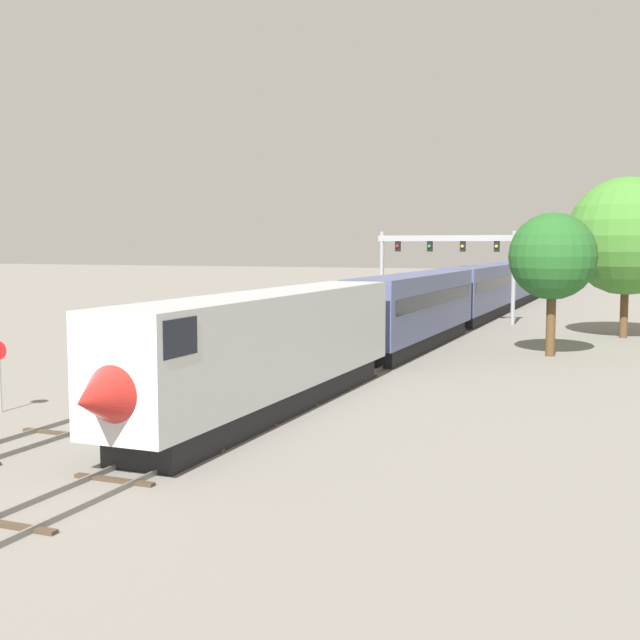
# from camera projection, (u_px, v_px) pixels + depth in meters

# --- Properties ---
(ground_plane) EXTENTS (400.00, 400.00, 0.00)m
(ground_plane) POSITION_uv_depth(u_px,v_px,m) (170.00, 430.00, 29.03)
(ground_plane) COLOR gray
(track_main) EXTENTS (2.60, 200.00, 0.16)m
(track_main) POSITION_uv_depth(u_px,v_px,m) (502.00, 309.00, 83.67)
(track_main) COLOR slate
(track_main) RESTS_ON ground
(track_near) EXTENTS (2.60, 160.00, 0.16)m
(track_near) POSITION_uv_depth(u_px,v_px,m) (396.00, 324.00, 67.26)
(track_near) COLOR slate
(track_near) RESTS_ON ground
(passenger_train) EXTENTS (3.04, 130.88, 4.80)m
(passenger_train) POSITION_uv_depth(u_px,v_px,m) (501.00, 285.00, 82.71)
(passenger_train) COLOR silver
(passenger_train) RESTS_ON ground
(signal_gantry) EXTENTS (12.10, 0.49, 7.84)m
(signal_gantry) POSITION_uv_depth(u_px,v_px,m) (446.00, 256.00, 69.19)
(signal_gantry) COLOR #999BA0
(signal_gantry) RESTS_ON ground
(trackside_tree_left) EXTENTS (8.42, 8.42, 11.51)m
(trackside_tree_left) POSITION_uv_depth(u_px,v_px,m) (627.00, 236.00, 57.34)
(trackside_tree_left) COLOR brown
(trackside_tree_left) RESTS_ON ground
(trackside_tree_mid) EXTENTS (5.20, 5.20, 8.60)m
(trackside_tree_mid) POSITION_uv_depth(u_px,v_px,m) (553.00, 257.00, 47.94)
(trackside_tree_mid) COLOR brown
(trackside_tree_mid) RESTS_ON ground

